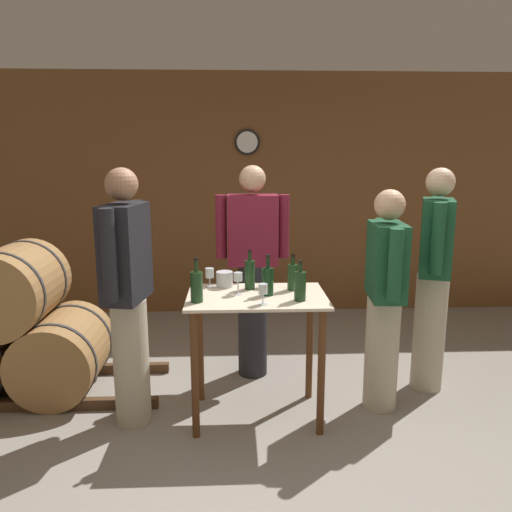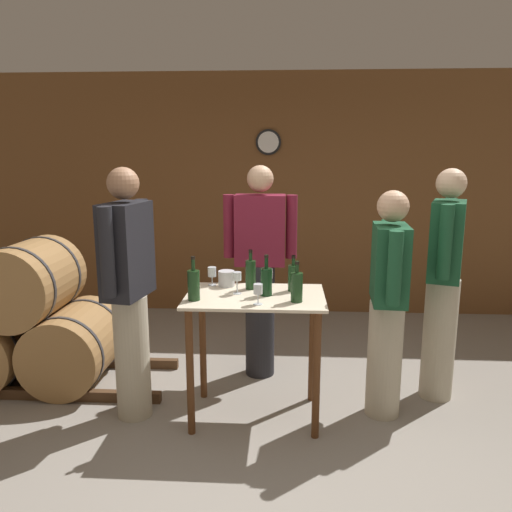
{
  "view_description": "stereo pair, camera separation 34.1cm",
  "coord_description": "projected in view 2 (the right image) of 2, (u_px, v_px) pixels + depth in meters",
  "views": [
    {
      "loc": [
        -0.29,
        -2.84,
        1.84
      ],
      "look_at": [
        -0.15,
        0.51,
        1.14
      ],
      "focal_mm": 35.0,
      "sensor_mm": 36.0,
      "label": 1
    },
    {
      "loc": [
        0.05,
        -2.83,
        1.84
      ],
      "look_at": [
        -0.15,
        0.51,
        1.14
      ],
      "focal_mm": 35.0,
      "sensor_mm": 36.0,
      "label": 2
    }
  ],
  "objects": [
    {
      "name": "barrel_rack",
      "position": [
        34.0,
        325.0,
        3.99
      ],
      "size": [
        2.18,
        0.75,
        1.17
      ],
      "color": "#4C331E",
      "rests_on": "ground_plane"
    },
    {
      "name": "person_visitor_bearded",
      "position": [
        129.0,
        290.0,
        3.37
      ],
      "size": [
        0.29,
        0.58,
        1.74
      ],
      "color": "#B7AD93",
      "rests_on": "ground_plane"
    },
    {
      "name": "wine_glass_near_left",
      "position": [
        212.0,
        273.0,
        3.6
      ],
      "size": [
        0.06,
        0.06,
        0.14
      ],
      "color": "silver",
      "rests_on": "tasting_table"
    },
    {
      "name": "ground_plane",
      "position": [
        274.0,
        449.0,
        3.15
      ],
      "size": [
        14.0,
        14.0,
        0.0
      ],
      "primitive_type": "plane",
      "color": "gray"
    },
    {
      "name": "back_wall",
      "position": [
        281.0,
        196.0,
        5.64
      ],
      "size": [
        8.4,
        0.08,
        2.7
      ],
      "color": "brown",
      "rests_on": "ground_plane"
    },
    {
      "name": "wine_glass_near_right",
      "position": [
        258.0,
        290.0,
        3.15
      ],
      "size": [
        0.06,
        0.06,
        0.13
      ],
      "color": "silver",
      "rests_on": "tasting_table"
    },
    {
      "name": "wine_bottle_center",
      "position": [
        266.0,
        281.0,
        3.35
      ],
      "size": [
        0.08,
        0.08,
        0.28
      ],
      "color": "black",
      "rests_on": "tasting_table"
    },
    {
      "name": "wine_bottle_far_right",
      "position": [
        297.0,
        286.0,
        3.2
      ],
      "size": [
        0.08,
        0.08,
        0.27
      ],
      "color": "#193819",
      "rests_on": "tasting_table"
    },
    {
      "name": "wine_bottle_right",
      "position": [
        293.0,
        277.0,
        3.46
      ],
      "size": [
        0.07,
        0.07,
        0.25
      ],
      "color": "#193819",
      "rests_on": "tasting_table"
    },
    {
      "name": "person_visitor_with_scarf",
      "position": [
        444.0,
        281.0,
        3.65
      ],
      "size": [
        0.34,
        0.56,
        1.73
      ],
      "color": "#B7AD93",
      "rests_on": "ground_plane"
    },
    {
      "name": "wine_glass_far_side",
      "position": [
        268.0,
        274.0,
        3.55
      ],
      "size": [
        0.07,
        0.07,
        0.14
      ],
      "color": "silver",
      "rests_on": "tasting_table"
    },
    {
      "name": "tasting_table",
      "position": [
        255.0,
        323.0,
        3.41
      ],
      "size": [
        0.94,
        0.63,
        0.89
      ],
      "color": "beige",
      "rests_on": "ground_plane"
    },
    {
      "name": "wine_bottle_far_left",
      "position": [
        194.0,
        284.0,
        3.24
      ],
      "size": [
        0.08,
        0.08,
        0.29
      ],
      "color": "#193819",
      "rests_on": "tasting_table"
    },
    {
      "name": "wine_glass_near_center",
      "position": [
        237.0,
        278.0,
        3.38
      ],
      "size": [
        0.06,
        0.06,
        0.15
      ],
      "color": "silver",
      "rests_on": "tasting_table"
    },
    {
      "name": "person_visitor_near_door",
      "position": [
        260.0,
        267.0,
        4.04
      ],
      "size": [
        0.59,
        0.24,
        1.74
      ],
      "color": "#232328",
      "rests_on": "ground_plane"
    },
    {
      "name": "person_host",
      "position": [
        388.0,
        301.0,
        3.41
      ],
      "size": [
        0.25,
        0.59,
        1.59
      ],
      "color": "#B7AD93",
      "rests_on": "ground_plane"
    },
    {
      "name": "wine_bottle_left",
      "position": [
        251.0,
        274.0,
        3.51
      ],
      "size": [
        0.07,
        0.07,
        0.28
      ],
      "color": "#193819",
      "rests_on": "tasting_table"
    },
    {
      "name": "ice_bucket",
      "position": [
        226.0,
        278.0,
        3.59
      ],
      "size": [
        0.12,
        0.12,
        0.11
      ],
      "color": "silver",
      "rests_on": "tasting_table"
    }
  ]
}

